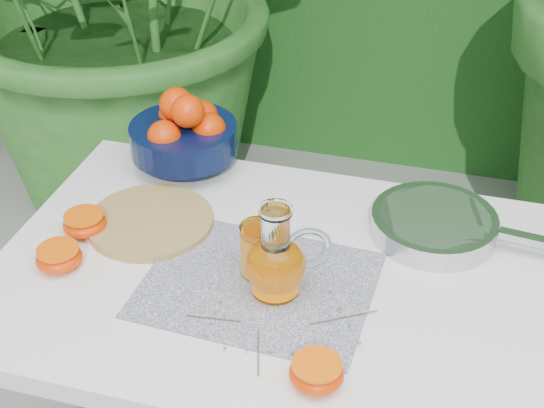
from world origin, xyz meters
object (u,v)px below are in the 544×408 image
(juice_pitcher, at_px, (277,263))
(saute_pan, at_px, (436,224))
(white_table, at_px, (269,303))
(cutting_board, at_px, (150,221))
(fruit_bowl, at_px, (184,132))

(juice_pitcher, distance_m, saute_pan, 0.35)
(white_table, bearing_deg, cutting_board, 165.22)
(white_table, bearing_deg, juice_pitcher, -62.24)
(cutting_board, xyz_separation_m, juice_pitcher, (0.29, -0.12, 0.06))
(white_table, xyz_separation_m, saute_pan, (0.28, 0.19, 0.11))
(fruit_bowl, distance_m, juice_pitcher, 0.46)
(cutting_board, relative_size, fruit_bowl, 0.82)
(juice_pitcher, xyz_separation_m, saute_pan, (0.25, 0.24, -0.04))
(white_table, distance_m, cutting_board, 0.28)
(fruit_bowl, bearing_deg, saute_pan, -11.30)
(white_table, height_order, fruit_bowl, fruit_bowl)
(fruit_bowl, xyz_separation_m, saute_pan, (0.55, -0.11, -0.06))
(fruit_bowl, height_order, saute_pan, fruit_bowl)
(saute_pan, bearing_deg, fruit_bowl, 168.70)
(fruit_bowl, height_order, juice_pitcher, fruit_bowl)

